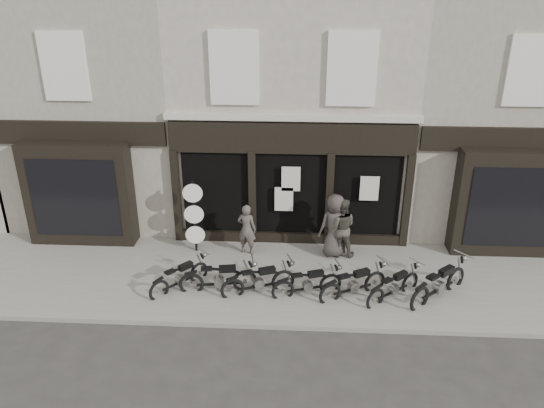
# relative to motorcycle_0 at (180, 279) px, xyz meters

# --- Properties ---
(ground_plane) EXTENTS (90.00, 90.00, 0.00)m
(ground_plane) POSITION_rel_motorcycle_0_xyz_m (2.85, -0.19, -0.36)
(ground_plane) COLOR #2D2B28
(ground_plane) RESTS_ON ground
(pavement) EXTENTS (30.00, 4.20, 0.12)m
(pavement) POSITION_rel_motorcycle_0_xyz_m (2.85, 0.71, -0.30)
(pavement) COLOR slate
(pavement) RESTS_ON ground_plane
(kerb) EXTENTS (30.00, 0.25, 0.13)m
(kerb) POSITION_rel_motorcycle_0_xyz_m (2.85, -1.44, -0.29)
(kerb) COLOR gray
(kerb) RESTS_ON ground_plane
(central_building) EXTENTS (7.30, 6.22, 8.34)m
(central_building) POSITION_rel_motorcycle_0_xyz_m (2.85, 5.76, 3.72)
(central_building) COLOR #B3A99A
(central_building) RESTS_ON ground
(neighbour_left) EXTENTS (5.60, 6.73, 8.34)m
(neighbour_left) POSITION_rel_motorcycle_0_xyz_m (-3.50, 5.71, 3.68)
(neighbour_left) COLOR gray
(neighbour_left) RESTS_ON ground
(neighbour_right) EXTENTS (5.60, 6.73, 8.34)m
(neighbour_right) POSITION_rel_motorcycle_0_xyz_m (9.20, 5.71, 3.68)
(neighbour_right) COLOR gray
(neighbour_right) RESTS_ON ground
(motorcycle_0) EXTENTS (1.42, 1.52, 0.90)m
(motorcycle_0) POSITION_rel_motorcycle_0_xyz_m (0.00, 0.00, 0.00)
(motorcycle_0) COLOR black
(motorcycle_0) RESTS_ON ground
(motorcycle_1) EXTENTS (2.04, 0.63, 0.98)m
(motorcycle_1) POSITION_rel_motorcycle_0_xyz_m (1.06, -0.07, 0.03)
(motorcycle_1) COLOR black
(motorcycle_1) RESTS_ON ground
(motorcycle_2) EXTENTS (1.92, 0.98, 0.96)m
(motorcycle_2) POSITION_rel_motorcycle_0_xyz_m (2.11, -0.11, 0.03)
(motorcycle_2) COLOR black
(motorcycle_2) RESTS_ON ground
(motorcycle_3) EXTENTS (1.84, 0.86, 0.91)m
(motorcycle_3) POSITION_rel_motorcycle_0_xyz_m (3.38, -0.13, 0.01)
(motorcycle_3) COLOR black
(motorcycle_3) RESTS_ON ground
(motorcycle_4) EXTENTS (1.83, 1.17, 0.95)m
(motorcycle_4) POSITION_rel_motorcycle_0_xyz_m (4.56, -0.11, 0.02)
(motorcycle_4) COLOR black
(motorcycle_4) RESTS_ON ground
(motorcycle_5) EXTENTS (1.59, 1.37, 0.91)m
(motorcycle_5) POSITION_rel_motorcycle_0_xyz_m (5.58, -0.16, 0.00)
(motorcycle_5) COLOR black
(motorcycle_5) RESTS_ON ground
(motorcycle_6) EXTENTS (1.81, 1.65, 1.06)m
(motorcycle_6) POSITION_rel_motorcycle_0_xyz_m (6.74, -0.08, 0.06)
(motorcycle_6) COLOR black
(motorcycle_6) RESTS_ON ground
(man_left) EXTENTS (0.64, 0.50, 1.55)m
(man_left) POSITION_rel_motorcycle_0_xyz_m (1.59, 1.97, 0.54)
(man_left) COLOR #4A423D
(man_left) RESTS_ON pavement
(man_centre) EXTENTS (0.90, 0.72, 1.80)m
(man_centre) POSITION_rel_motorcycle_0_xyz_m (4.33, 1.98, 0.66)
(man_centre) COLOR #3B372F
(man_centre) RESTS_ON pavement
(man_right) EXTENTS (1.09, 0.90, 1.91)m
(man_right) POSITION_rel_motorcycle_0_xyz_m (4.15, 1.98, 0.72)
(man_right) COLOR #37312E
(man_right) RESTS_ON pavement
(advert_sign_post) EXTENTS (0.58, 0.37, 2.37)m
(advert_sign_post) POSITION_rel_motorcycle_0_xyz_m (0.06, 1.98, 0.80)
(advert_sign_post) COLOR black
(advert_sign_post) RESTS_ON ground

